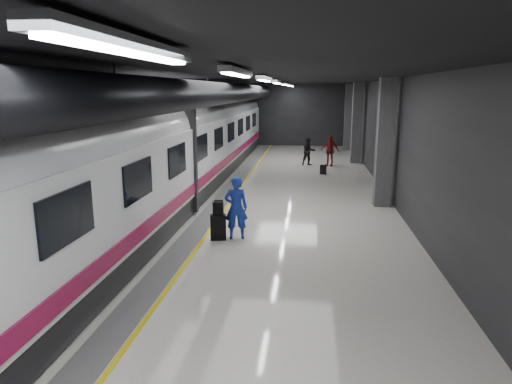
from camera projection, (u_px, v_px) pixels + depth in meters
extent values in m
plane|color=silver|center=(249.00, 216.00, 15.10)|extent=(40.00, 40.00, 0.00)
cube|color=black|center=(249.00, 76.00, 14.11)|extent=(10.00, 40.00, 0.02)
cube|color=#28282B|center=(284.00, 115.00, 33.99)|extent=(10.00, 0.02, 4.50)
cube|color=#28282B|center=(100.00, 146.00, 15.18)|extent=(0.02, 40.00, 4.50)
cube|color=#28282B|center=(410.00, 151.00, 14.03)|extent=(0.02, 40.00, 4.50)
cube|color=slate|center=(209.00, 215.00, 15.25)|extent=(0.65, 39.80, 0.01)
cube|color=yellow|center=(221.00, 215.00, 15.20)|extent=(0.10, 39.80, 0.01)
cylinder|color=black|center=(208.00, 94.00, 14.38)|extent=(0.80, 38.00, 0.80)
cube|color=silver|center=(133.00, 46.00, 3.41)|extent=(0.22, 2.60, 0.10)
cube|color=silver|center=(237.00, 72.00, 8.25)|extent=(0.22, 2.60, 0.10)
cube|color=silver|center=(265.00, 79.00, 13.10)|extent=(0.22, 2.60, 0.10)
cube|color=silver|center=(277.00, 82.00, 17.94)|extent=(0.22, 2.60, 0.10)
cube|color=silver|center=(284.00, 84.00, 22.79)|extent=(0.22, 2.60, 0.10)
cube|color=silver|center=(289.00, 85.00, 27.64)|extent=(0.22, 2.60, 0.10)
cube|color=silver|center=(292.00, 85.00, 31.51)|extent=(0.22, 2.60, 0.10)
cube|color=#515154|center=(384.00, 143.00, 16.02)|extent=(0.55, 0.55, 4.50)
cube|color=#515154|center=(357.00, 123.00, 25.72)|extent=(0.55, 0.55, 4.50)
cube|color=#515154|center=(348.00, 117.00, 31.53)|extent=(0.55, 0.55, 4.50)
cube|color=black|center=(154.00, 203.00, 15.39)|extent=(2.80, 38.00, 0.60)
cube|color=white|center=(152.00, 162.00, 15.09)|extent=(2.90, 38.00, 2.20)
cylinder|color=white|center=(150.00, 133.00, 14.88)|extent=(2.80, 38.00, 2.80)
cube|color=maroon|center=(196.00, 187.00, 15.09)|extent=(0.04, 38.00, 0.35)
cube|color=black|center=(151.00, 155.00, 15.03)|extent=(3.05, 0.25, 3.80)
cube|color=black|center=(67.00, 217.00, 7.08)|extent=(0.05, 1.60, 0.85)
cube|color=black|center=(138.00, 180.00, 9.98)|extent=(0.05, 1.60, 0.85)
cube|color=black|center=(177.00, 160.00, 12.89)|extent=(0.05, 1.60, 0.85)
cube|color=black|center=(202.00, 147.00, 15.80)|extent=(0.05, 1.60, 0.85)
cube|color=black|center=(219.00, 138.00, 18.71)|extent=(0.05, 1.60, 0.85)
cube|color=black|center=(231.00, 132.00, 21.61)|extent=(0.05, 1.60, 0.85)
cube|color=black|center=(241.00, 127.00, 24.52)|extent=(0.05, 1.60, 0.85)
cube|color=black|center=(248.00, 123.00, 27.43)|extent=(0.05, 1.60, 0.85)
cube|color=black|center=(254.00, 120.00, 30.34)|extent=(0.05, 1.60, 0.85)
imported|color=blue|center=(236.00, 208.00, 12.63)|extent=(0.73, 0.56, 1.78)
cube|color=black|center=(218.00, 227.00, 12.67)|extent=(0.48, 0.35, 0.71)
cube|color=black|center=(218.00, 209.00, 12.52)|extent=(0.28, 0.15, 0.37)
imported|color=black|center=(309.00, 151.00, 25.14)|extent=(0.90, 0.79, 1.54)
imported|color=maroon|center=(330.00, 150.00, 24.97)|extent=(1.08, 0.74, 1.69)
cube|color=black|center=(323.00, 169.00, 22.61)|extent=(0.32, 0.21, 0.46)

